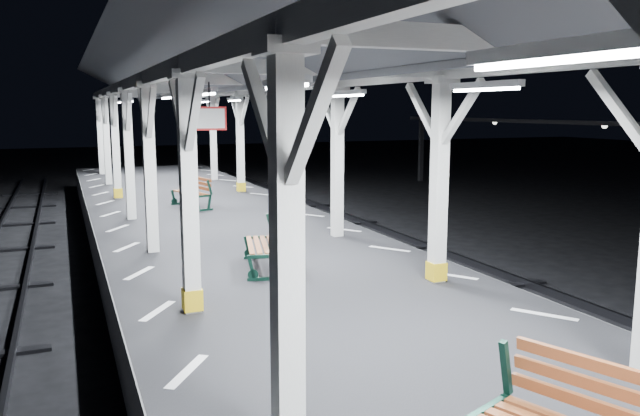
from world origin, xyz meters
TOP-DOWN VIEW (x-y plane):
  - ground at (0.00, 0.00)m, footprint 120.00×120.00m
  - platform at (0.00, 0.00)m, footprint 6.00×50.00m
  - hazard_stripes_left at (-2.45, 0.00)m, footprint 1.00×48.00m
  - hazard_stripes_right at (2.45, 0.00)m, footprint 1.00×48.00m
  - canopy at (0.00, -0.02)m, footprint 5.40×49.00m
  - bench_mid at (-0.32, 3.86)m, footprint 0.95×1.70m
  - bench_far at (-0.13, 11.31)m, footprint 0.94×1.69m

SIDE VIEW (x-z plane):
  - ground at x=0.00m, z-range 0.00..0.00m
  - platform at x=0.00m, z-range 0.00..1.00m
  - hazard_stripes_left at x=-2.45m, z-range 1.00..1.01m
  - hazard_stripes_right at x=2.45m, z-range 1.00..1.01m
  - bench_far at x=-0.13m, z-range 1.03..1.90m
  - bench_mid at x=-0.32m, z-range 1.03..1.90m
  - canopy at x=0.00m, z-range 2.24..6.89m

